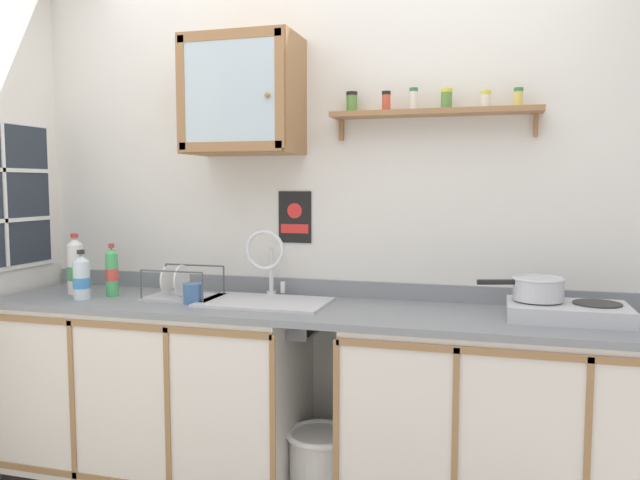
% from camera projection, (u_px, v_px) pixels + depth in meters
% --- Properties ---
extents(back_wall, '(3.75, 0.07, 2.60)m').
position_uv_depth(back_wall, '(336.00, 215.00, 3.04)').
color(back_wall, silver).
rests_on(back_wall, ground).
extents(lower_cabinet_run, '(1.47, 0.59, 0.88)m').
position_uv_depth(lower_cabinet_run, '(154.00, 392.00, 3.04)').
color(lower_cabinet_run, black).
rests_on(lower_cabinet_run, ground).
extents(lower_cabinet_run_right, '(1.42, 0.59, 0.88)m').
position_uv_depth(lower_cabinet_run_right, '(516.00, 429.00, 2.58)').
color(lower_cabinet_run_right, black).
rests_on(lower_cabinet_run_right, ground).
extents(countertop, '(3.11, 0.62, 0.03)m').
position_uv_depth(countertop, '(318.00, 311.00, 2.77)').
color(countertop, gray).
rests_on(countertop, lower_cabinet_run).
extents(backsplash, '(3.11, 0.02, 0.08)m').
position_uv_depth(backsplash, '(334.00, 288.00, 3.04)').
color(backsplash, gray).
rests_on(backsplash, countertop).
extents(sink, '(0.58, 0.40, 0.46)m').
position_uv_depth(sink, '(265.00, 306.00, 2.88)').
color(sink, silver).
rests_on(sink, countertop).
extents(hot_plate_stove, '(0.47, 0.31, 0.07)m').
position_uv_depth(hot_plate_stove, '(568.00, 311.00, 2.51)').
color(hot_plate_stove, silver).
rests_on(hot_plate_stove, countertop).
extents(saucepan, '(0.35, 0.21, 0.09)m').
position_uv_depth(saucepan, '(538.00, 288.00, 2.56)').
color(saucepan, silver).
rests_on(saucepan, hot_plate_stove).
extents(bottle_opaque_white_0, '(0.08, 0.08, 0.30)m').
position_uv_depth(bottle_opaque_white_0, '(75.00, 267.00, 3.10)').
color(bottle_opaque_white_0, white).
rests_on(bottle_opaque_white_0, countertop).
extents(bottle_soda_green_1, '(0.06, 0.06, 0.26)m').
position_uv_depth(bottle_soda_green_1, '(112.00, 272.00, 3.04)').
color(bottle_soda_green_1, '#4CB266').
rests_on(bottle_soda_green_1, countertop).
extents(bottle_water_clear_2, '(0.08, 0.08, 0.24)m').
position_uv_depth(bottle_water_clear_2, '(82.00, 278.00, 2.96)').
color(bottle_water_clear_2, silver).
rests_on(bottle_water_clear_2, countertop).
extents(dish_rack, '(0.34, 0.25, 0.16)m').
position_uv_depth(dish_rack, '(182.00, 292.00, 2.98)').
color(dish_rack, '#B2B2B7').
rests_on(dish_rack, countertop).
extents(mug, '(0.09, 0.13, 0.09)m').
position_uv_depth(mug, '(193.00, 293.00, 2.86)').
color(mug, '#3F6699').
rests_on(mug, countertop).
extents(wall_cabinet, '(0.53, 0.35, 0.55)m').
position_uv_depth(wall_cabinet, '(243.00, 96.00, 2.92)').
color(wall_cabinet, '#996B42').
extents(spice_shelf, '(0.94, 0.14, 0.23)m').
position_uv_depth(spice_shelf, '(431.00, 110.00, 2.78)').
color(spice_shelf, '#996B42').
extents(warning_sign, '(0.17, 0.01, 0.25)m').
position_uv_depth(warning_sign, '(295.00, 217.00, 3.07)').
color(warning_sign, black).
extents(window, '(0.03, 0.67, 0.74)m').
position_uv_depth(window, '(3.00, 195.00, 3.04)').
color(window, '#262D38').
extents(trash_bin, '(0.31, 0.31, 0.36)m').
position_uv_depth(trash_bin, '(321.00, 468.00, 2.78)').
color(trash_bin, silver).
rests_on(trash_bin, ground).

